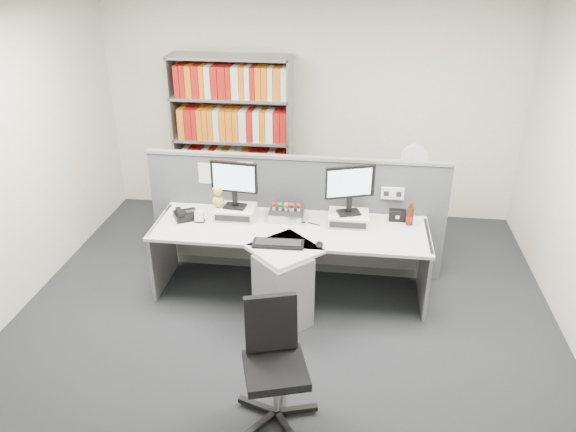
# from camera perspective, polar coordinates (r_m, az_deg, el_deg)

# --- Properties ---
(ground) EXTENTS (5.50, 5.50, 0.00)m
(ground) POSITION_cam_1_polar(r_m,az_deg,el_deg) (4.96, -0.99, -12.92)
(ground) COLOR #2B2E32
(ground) RESTS_ON ground
(room_shell) EXTENTS (5.04, 5.54, 2.72)m
(room_shell) POSITION_cam_1_polar(r_m,az_deg,el_deg) (4.08, -1.18, 7.00)
(room_shell) COLOR white
(room_shell) RESTS_ON ground
(partition) EXTENTS (3.00, 0.08, 1.27)m
(partition) POSITION_cam_1_polar(r_m,az_deg,el_deg) (5.66, 0.82, 0.19)
(partition) COLOR #50535A
(partition) RESTS_ON ground
(desk) EXTENTS (2.60, 1.20, 0.72)m
(desk) POSITION_cam_1_polar(r_m,az_deg,el_deg) (5.18, -0.08, -4.87)
(desk) COLOR silver
(desk) RESTS_ON ground
(monitor_riser_left) EXTENTS (0.38, 0.31, 0.10)m
(monitor_riser_left) POSITION_cam_1_polar(r_m,az_deg,el_deg) (5.46, -5.41, 0.42)
(monitor_riser_left) COLOR beige
(monitor_riser_left) RESTS_ON desk
(monitor_riser_right) EXTENTS (0.38, 0.31, 0.10)m
(monitor_riser_right) POSITION_cam_1_polar(r_m,az_deg,el_deg) (5.34, 6.20, -0.24)
(monitor_riser_right) COLOR beige
(monitor_riser_right) RESTS_ON desk
(monitor_left) EXTENTS (0.46, 0.17, 0.47)m
(monitor_left) POSITION_cam_1_polar(r_m,az_deg,el_deg) (5.32, -5.55, 3.61)
(monitor_left) COLOR black
(monitor_left) RESTS_ON monitor_riser_left
(monitor_right) EXTENTS (0.45, 0.21, 0.48)m
(monitor_right) POSITION_cam_1_polar(r_m,az_deg,el_deg) (5.20, 6.38, 3.09)
(monitor_right) COLOR black
(monitor_right) RESTS_ON monitor_riser_right
(desktop_pc) EXTENTS (0.32, 0.29, 0.09)m
(desktop_pc) POSITION_cam_1_polar(r_m,az_deg,el_deg) (5.41, -0.17, 0.24)
(desktop_pc) COLOR black
(desktop_pc) RESTS_ON desk
(figurines) EXTENTS (0.29, 0.05, 0.09)m
(figurines) POSITION_cam_1_polar(r_m,az_deg,el_deg) (5.35, -0.12, 1.06)
(figurines) COLOR beige
(figurines) RESTS_ON desktop_pc
(keyboard) EXTENTS (0.46, 0.19, 0.03)m
(keyboard) POSITION_cam_1_polar(r_m,az_deg,el_deg) (4.94, -1.01, -2.84)
(keyboard) COLOR black
(keyboard) RESTS_ON desk
(mouse) EXTENTS (0.07, 0.11, 0.04)m
(mouse) POSITION_cam_1_polar(r_m,az_deg,el_deg) (4.92, 3.24, -2.94)
(mouse) COLOR black
(mouse) RESTS_ON desk
(desk_phone) EXTENTS (0.29, 0.28, 0.09)m
(desk_phone) POSITION_cam_1_polar(r_m,az_deg,el_deg) (5.49, -10.47, 0.10)
(desk_phone) COLOR black
(desk_phone) RESTS_ON desk
(desk_calendar) EXTENTS (0.09, 0.07, 0.11)m
(desk_calendar) POSITION_cam_1_polar(r_m,az_deg,el_deg) (5.39, -9.05, -0.13)
(desk_calendar) COLOR black
(desk_calendar) RESTS_ON desk
(plush_toy) EXTENTS (0.12, 0.12, 0.20)m
(plush_toy) POSITION_cam_1_polar(r_m,az_deg,el_deg) (5.43, -7.17, 1.77)
(plush_toy) COLOR gold
(plush_toy) RESTS_ON monitor_riser_left
(speaker) EXTENTS (0.16, 0.09, 0.11)m
(speaker) POSITION_cam_1_polar(r_m,az_deg,el_deg) (5.46, 11.13, 0.08)
(speaker) COLOR black
(speaker) RESTS_ON desk
(cola_bottle) EXTENTS (0.07, 0.07, 0.24)m
(cola_bottle) POSITION_cam_1_polar(r_m,az_deg,el_deg) (5.38, 12.38, -0.01)
(cola_bottle) COLOR #3F190A
(cola_bottle) RESTS_ON desk
(shelving_unit) EXTENTS (1.41, 0.40, 2.00)m
(shelving_unit) POSITION_cam_1_polar(r_m,az_deg,el_deg) (6.78, -5.66, 7.52)
(shelving_unit) COLOR gray
(shelving_unit) RESTS_ON ground
(filing_cabinet) EXTENTS (0.45, 0.61, 0.70)m
(filing_cabinet) POSITION_cam_1_polar(r_m,az_deg,el_deg) (6.47, 12.16, 0.09)
(filing_cabinet) COLOR gray
(filing_cabinet) RESTS_ON ground
(desk_fan) EXTENTS (0.30, 0.18, 0.50)m
(desk_fan) POSITION_cam_1_polar(r_m,az_deg,el_deg) (6.21, 12.74, 5.59)
(desk_fan) COLOR white
(desk_fan) RESTS_ON filing_cabinet
(office_chair) EXTENTS (0.60, 0.58, 0.91)m
(office_chair) POSITION_cam_1_polar(r_m,az_deg,el_deg) (4.07, -1.46, -14.37)
(office_chair) COLOR silver
(office_chair) RESTS_ON ground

